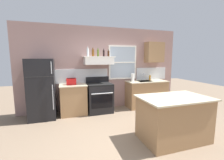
{
  "coord_description": "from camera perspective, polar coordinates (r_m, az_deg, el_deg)",
  "views": [
    {
      "loc": [
        -1.31,
        -2.71,
        1.68
      ],
      "look_at": [
        -0.05,
        1.2,
        1.1
      ],
      "focal_mm": 24.36,
      "sensor_mm": 36.0,
      "label": 1
    }
  ],
  "objects": [
    {
      "name": "counter_right_with_sink",
      "position": [
        5.51,
        12.78,
        -4.99
      ],
      "size": [
        1.43,
        0.63,
        0.91
      ],
      "color": "#9E754C",
      "rests_on": "ground_plane"
    },
    {
      "name": "sink_faucet",
      "position": [
        5.44,
        11.56,
        1.59
      ],
      "size": [
        0.03,
        0.17,
        0.28
      ],
      "color": "silver",
      "rests_on": "counter_right_with_sink"
    },
    {
      "name": "refrigerator",
      "position": [
        4.67,
        -24.83,
        -3.1
      ],
      "size": [
        0.7,
        0.72,
        1.68
      ],
      "color": "black",
      "rests_on": "ground_plane"
    },
    {
      "name": "stove_range",
      "position": [
        4.85,
        -4.68,
        -6.5
      ],
      "size": [
        0.76,
        0.69,
        1.09
      ],
      "color": "black",
      "rests_on": "ground_plane"
    },
    {
      "name": "bottle_brown_stout",
      "position": [
        4.85,
        -1.33,
        9.87
      ],
      "size": [
        0.06,
        0.06,
        0.21
      ],
      "color": "#381E0F",
      "rests_on": "range_hood_shelf"
    },
    {
      "name": "ground_plane",
      "position": [
        3.45,
        7.41,
        -21.2
      ],
      "size": [
        16.0,
        16.0,
        0.0
      ],
      "primitive_type": "plane",
      "color": "#7A6651"
    },
    {
      "name": "bottle_amber_wine",
      "position": [
        4.78,
        -7.17,
        10.11
      ],
      "size": [
        0.07,
        0.07,
        0.27
      ],
      "color": "brown",
      "rests_on": "range_hood_shelf"
    },
    {
      "name": "toaster",
      "position": [
        4.7,
        -15.04,
        -0.45
      ],
      "size": [
        0.3,
        0.2,
        0.19
      ],
      "color": "red",
      "rests_on": "counter_left_of_stove"
    },
    {
      "name": "bottle_clear_tall",
      "position": [
        4.69,
        -9.06,
        10.25
      ],
      "size": [
        0.06,
        0.06,
        0.3
      ],
      "color": "silver",
      "rests_on": "range_hood_shelf"
    },
    {
      "name": "range_hood_shelf",
      "position": [
        4.79,
        -5.1,
        7.33
      ],
      "size": [
        0.96,
        0.52,
        0.24
      ],
      "color": "white"
    },
    {
      "name": "bottle_olive_oil_square",
      "position": [
        4.85,
        -5.27,
        10.08
      ],
      "size": [
        0.06,
        0.06,
        0.26
      ],
      "color": "#4C601E",
      "rests_on": "range_hood_shelf"
    },
    {
      "name": "paper_towel_roll",
      "position": [
        5.16,
        7.8,
        0.88
      ],
      "size": [
        0.11,
        0.11,
        0.27
      ],
      "primitive_type": "cylinder",
      "color": "white",
      "rests_on": "counter_right_with_sink"
    },
    {
      "name": "dish_soap_bottle",
      "position": [
        5.59,
        14.02,
        0.81
      ],
      "size": [
        0.06,
        0.06,
        0.18
      ],
      "primitive_type": "cylinder",
      "color": "orange",
      "rests_on": "counter_right_with_sink"
    },
    {
      "name": "upper_cabinet_right",
      "position": [
        5.68,
        15.6,
        9.96
      ],
      "size": [
        0.64,
        0.32,
        0.7
      ],
      "color": "#9E754C"
    },
    {
      "name": "bottle_balsamic_dark",
      "position": [
        4.84,
        -3.13,
        10.0
      ],
      "size": [
        0.06,
        0.06,
        0.24
      ],
      "color": "black",
      "rests_on": "range_hood_shelf"
    },
    {
      "name": "kitchen_island",
      "position": [
        3.47,
        22.01,
        -13.21
      ],
      "size": [
        1.4,
        0.9,
        0.91
      ],
      "color": "#9E754C",
      "rests_on": "ground_plane"
    },
    {
      "name": "counter_left_of_stove",
      "position": [
        4.78,
        -14.23,
        -7.06
      ],
      "size": [
        0.79,
        0.63,
        0.91
      ],
      "color": "#9E754C",
      "rests_on": "ground_plane"
    },
    {
      "name": "back_wall",
      "position": [
        5.13,
        -2.65,
        4.37
      ],
      "size": [
        5.4,
        0.11,
        2.7
      ],
      "color": "gray",
      "rests_on": "ground_plane"
    }
  ]
}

